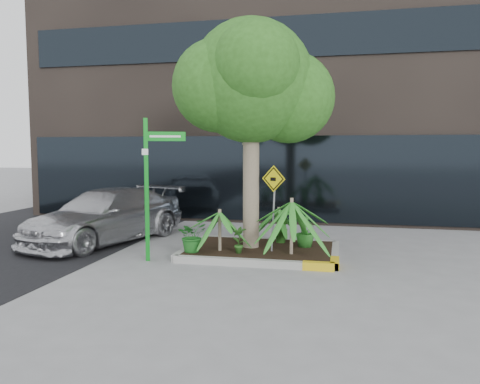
% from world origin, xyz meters
% --- Properties ---
extents(ground, '(80.00, 80.00, 0.00)m').
position_xyz_m(ground, '(0.00, 0.00, 0.00)').
color(ground, gray).
rests_on(ground, ground).
extents(building, '(18.00, 8.00, 15.00)m').
position_xyz_m(building, '(0.50, 8.50, 7.50)').
color(building, '#2D2621').
rests_on(building, ground).
extents(planter, '(3.35, 2.36, 0.15)m').
position_xyz_m(planter, '(0.23, 0.27, 0.10)').
color(planter, '#9E9E99').
rests_on(planter, ground).
extents(tree, '(3.42, 3.04, 5.14)m').
position_xyz_m(tree, '(-0.04, 0.37, 3.75)').
color(tree, gray).
rests_on(tree, ground).
extents(palm_front, '(1.31, 1.31, 1.45)m').
position_xyz_m(palm_front, '(0.91, -0.17, 1.24)').
color(palm_front, gray).
rests_on(palm_front, ground).
extents(palm_left, '(1.00, 1.00, 1.11)m').
position_xyz_m(palm_left, '(-0.61, -0.17, 0.98)').
color(palm_left, gray).
rests_on(palm_left, ground).
extents(palm_back, '(0.89, 0.89, 0.99)m').
position_xyz_m(palm_back, '(0.48, 1.20, 0.89)').
color(palm_back, gray).
rests_on(palm_back, ground).
extents(parked_car, '(3.15, 4.87, 1.31)m').
position_xyz_m(parked_car, '(-3.80, 0.87, 0.66)').
color(parked_car, '#BCBCC1').
rests_on(parked_car, ground).
extents(shrub_a, '(0.86, 0.86, 0.70)m').
position_xyz_m(shrub_a, '(-1.15, -0.40, 0.50)').
color(shrub_a, '#1B611D').
rests_on(shrub_a, planter).
extents(shrub_b, '(0.50, 0.50, 0.72)m').
position_xyz_m(shrub_b, '(1.14, 0.60, 0.51)').
color(shrub_b, '#24681F').
rests_on(shrub_b, planter).
extents(shrub_c, '(0.43, 0.43, 0.58)m').
position_xyz_m(shrub_c, '(-0.16, -0.32, 0.44)').
color(shrub_c, '#285F1D').
rests_on(shrub_c, planter).
extents(shrub_d, '(0.55, 0.55, 0.71)m').
position_xyz_m(shrub_d, '(0.57, 0.91, 0.51)').
color(shrub_d, '#245B1A').
rests_on(shrub_d, planter).
extents(street_sign_post, '(1.08, 0.81, 2.93)m').
position_xyz_m(street_sign_post, '(-1.97, -0.68, 1.81)').
color(street_sign_post, '#0B801A').
rests_on(street_sign_post, ground).
extents(cattle_sign, '(0.52, 0.23, 1.81)m').
position_xyz_m(cattle_sign, '(0.51, 0.05, 1.38)').
color(cattle_sign, slate).
rests_on(cattle_sign, ground).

